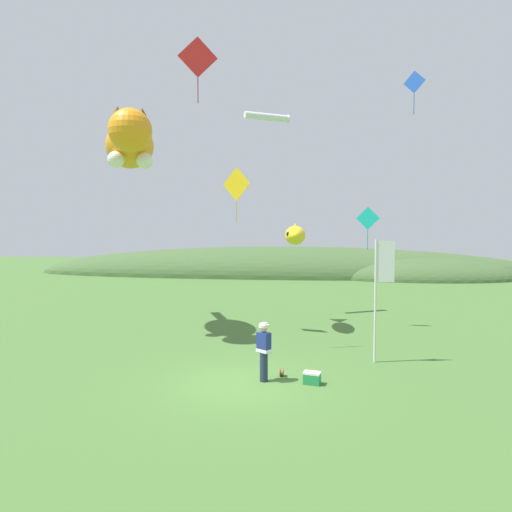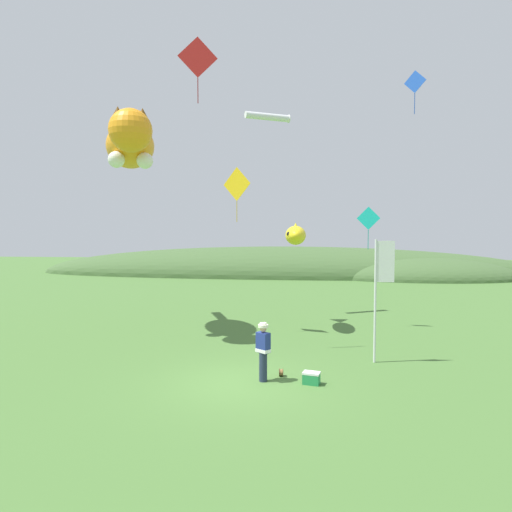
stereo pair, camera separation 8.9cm
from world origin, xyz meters
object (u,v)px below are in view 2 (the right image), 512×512
(kite_diamond_teal, at_px, (368,219))
(kite_diamond_gold, at_px, (237,184))
(kite_fish_windsock, at_px, (295,235))
(picnic_cooler, at_px, (311,378))
(kite_giant_cat, at_px, (130,145))
(kite_tube_streamer, at_px, (268,117))
(festival_banner_pole, at_px, (380,282))
(kite_diamond_red, at_px, (198,58))
(festival_attendant, at_px, (263,350))
(kite_spool, at_px, (281,372))
(kite_diamond_blue, at_px, (415,82))

(kite_diamond_teal, relative_size, kite_diamond_gold, 0.83)
(kite_fish_windsock, bearing_deg, kite_diamond_teal, 7.03)
(picnic_cooler, relative_size, kite_diamond_gold, 0.23)
(kite_giant_cat, distance_m, kite_tube_streamer, 7.85)
(festival_banner_pole, relative_size, kite_diamond_red, 1.81)
(festival_attendant, xyz_separation_m, kite_fish_windsock, (0.79, 7.65, 3.35))
(kite_giant_cat, bearing_deg, kite_spool, -37.84)
(festival_attendant, height_order, kite_tube_streamer, kite_tube_streamer)
(kite_tube_streamer, bearing_deg, festival_attendant, -86.11)
(festival_banner_pole, bearing_deg, festival_attendant, -147.94)
(kite_fish_windsock, bearing_deg, kite_diamond_blue, -3.09)
(kite_diamond_red, bearing_deg, kite_giant_cat, 141.85)
(kite_tube_streamer, xyz_separation_m, kite_diamond_teal, (4.86, -2.81, -5.43))
(festival_banner_pole, height_order, kite_diamond_gold, kite_diamond_gold)
(festival_banner_pole, height_order, kite_diamond_teal, kite_diamond_teal)
(kite_spool, distance_m, kite_diamond_red, 11.28)
(festival_banner_pole, distance_m, kite_diamond_gold, 7.69)
(kite_diamond_teal, distance_m, kite_diamond_gold, 6.29)
(kite_spool, relative_size, kite_giant_cat, 0.04)
(kite_tube_streamer, height_order, kite_diamond_gold, kite_tube_streamer)
(festival_attendant, relative_size, kite_fish_windsock, 0.54)
(kite_diamond_gold, bearing_deg, kite_giant_cat, -174.64)
(kite_diamond_red, distance_m, kite_diamond_gold, 5.41)
(kite_tube_streamer, distance_m, kite_diamond_blue, 7.55)
(kite_diamond_red, bearing_deg, picnic_cooler, -36.68)
(kite_diamond_blue, xyz_separation_m, kite_diamond_gold, (-7.65, -1.14, -4.43))
(kite_spool, distance_m, kite_tube_streamer, 14.71)
(kite_fish_windsock, relative_size, kite_diamond_teal, 1.66)
(festival_banner_pole, distance_m, kite_fish_windsock, 6.27)
(festival_banner_pole, distance_m, kite_tube_streamer, 12.35)
(festival_banner_pole, distance_m, kite_diamond_blue, 9.83)
(kite_giant_cat, height_order, kite_fish_windsock, kite_giant_cat)
(kite_diamond_blue, bearing_deg, festival_banner_pole, -113.30)
(festival_attendant, bearing_deg, kite_tube_streamer, 93.89)
(picnic_cooler, bearing_deg, kite_diamond_blue, 58.99)
(kite_tube_streamer, distance_m, kite_diamond_red, 8.17)
(picnic_cooler, distance_m, kite_fish_windsock, 8.81)
(kite_diamond_teal, height_order, kite_diamond_red, kite_diamond_red)
(festival_attendant, relative_size, kite_spool, 7.16)
(picnic_cooler, height_order, kite_tube_streamer, kite_tube_streamer)
(kite_giant_cat, xyz_separation_m, kite_diamond_red, (3.67, -2.88, 2.46))
(festival_banner_pole, bearing_deg, kite_diamond_red, 174.96)
(kite_diamond_teal, bearing_deg, festival_attendant, -117.08)
(kite_fish_windsock, height_order, kite_diamond_teal, kite_diamond_teal)
(kite_tube_streamer, distance_m, kite_diamond_gold, 6.19)
(picnic_cooler, relative_size, festival_banner_pole, 0.13)
(kite_tube_streamer, relative_size, kite_diamond_teal, 1.22)
(kite_spool, distance_m, kite_diamond_teal, 9.71)
(kite_spool, bearing_deg, picnic_cooler, -33.89)
(kite_giant_cat, bearing_deg, kite_diamond_gold, 5.36)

